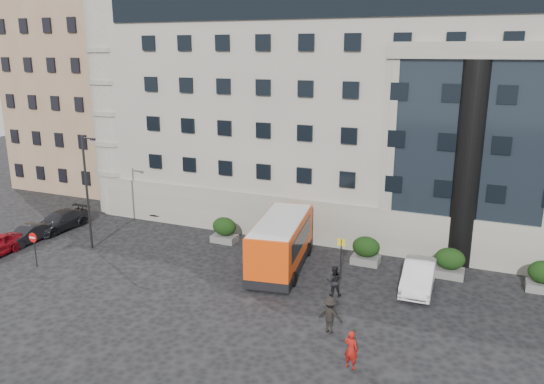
# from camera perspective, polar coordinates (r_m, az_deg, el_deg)

# --- Properties ---
(ground) EXTENTS (120.00, 120.00, 0.00)m
(ground) POSITION_cam_1_polar(r_m,az_deg,el_deg) (30.86, -5.36, -11.02)
(ground) COLOR black
(ground) RESTS_ON ground
(civic_building) EXTENTS (44.00, 24.00, 18.00)m
(civic_building) POSITION_cam_1_polar(r_m,az_deg,el_deg) (47.08, 14.08, 9.10)
(civic_building) COLOR gray
(civic_building) RESTS_ON ground
(entrance_column) EXTENTS (1.80, 1.80, 13.00)m
(entrance_column) POSITION_cam_1_polar(r_m,az_deg,el_deg) (35.31, 20.32, 2.63)
(entrance_column) COLOR black
(entrance_column) RESTS_ON ground
(apartment_near) EXTENTS (14.00, 14.00, 20.00)m
(apartment_near) POSITION_cam_1_polar(r_m,az_deg,el_deg) (58.07, -17.42, 10.91)
(apartment_near) COLOR #8D6D52
(apartment_near) RESTS_ON ground
(apartment_far) EXTENTS (13.00, 13.00, 22.00)m
(apartment_far) POSITION_cam_1_polar(r_m,az_deg,el_deg) (74.28, -10.16, 12.90)
(apartment_far) COLOR #83634C
(apartment_far) RESTS_ON ground
(hedge_a) EXTENTS (1.80, 1.26, 1.84)m
(hedge_a) POSITION_cam_1_polar(r_m,az_deg,el_deg) (38.61, -5.14, -4.05)
(hedge_a) COLOR #5B5B58
(hedge_a) RESTS_ON ground
(hedge_b) EXTENTS (1.80, 1.26, 1.84)m
(hedge_b) POSITION_cam_1_polar(r_m,az_deg,el_deg) (36.56, 2.09, -5.11)
(hedge_b) COLOR #5B5B58
(hedge_b) RESTS_ON ground
(hedge_c) EXTENTS (1.80, 1.26, 1.84)m
(hedge_c) POSITION_cam_1_polar(r_m,az_deg,el_deg) (35.17, 10.07, -6.18)
(hedge_c) COLOR #5B5B58
(hedge_c) RESTS_ON ground
(hedge_d) EXTENTS (1.80, 1.26, 1.84)m
(hedge_d) POSITION_cam_1_polar(r_m,az_deg,el_deg) (34.51, 18.56, -7.19)
(hedge_d) COLOR #5B5B58
(hedge_d) RESTS_ON ground
(hedge_e) EXTENTS (1.80, 1.26, 1.84)m
(hedge_e) POSITION_cam_1_polar(r_m,az_deg,el_deg) (34.63, 27.22, -8.05)
(hedge_e) COLOR #5B5B58
(hedge_e) RESTS_ON ground
(street_lamp) EXTENTS (1.16, 0.18, 8.00)m
(street_lamp) POSITION_cam_1_polar(r_m,az_deg,el_deg) (38.35, -19.24, 0.38)
(street_lamp) COLOR #262628
(street_lamp) RESTS_ON ground
(bus_stop_sign) EXTENTS (0.50, 0.08, 2.52)m
(bus_stop_sign) POSITION_cam_1_polar(r_m,az_deg,el_deg) (32.54, 7.44, -6.34)
(bus_stop_sign) COLOR #262628
(bus_stop_sign) RESTS_ON ground
(no_entry_sign) EXTENTS (0.64, 0.16, 2.32)m
(no_entry_sign) POSITION_cam_1_polar(r_m,az_deg,el_deg) (37.13, -24.26, -4.99)
(no_entry_sign) COLOR #262628
(no_entry_sign) RESTS_ON ground
(minibus) EXTENTS (3.90, 8.12, 3.25)m
(minibus) POSITION_cam_1_polar(r_m,az_deg,el_deg) (33.66, 0.97, -5.36)
(minibus) COLOR #E6420A
(minibus) RESTS_ON ground
(red_truck) EXTENTS (2.99, 5.71, 2.97)m
(red_truck) POSITION_cam_1_polar(r_m,az_deg,el_deg) (53.36, -11.44, 1.76)
(red_truck) COLOR #9C260B
(red_truck) RESTS_ON ground
(parked_car_b) EXTENTS (1.41, 3.82, 1.25)m
(parked_car_b) POSITION_cam_1_polar(r_m,az_deg,el_deg) (42.21, -24.84, -4.19)
(parked_car_b) COLOR black
(parked_car_b) RESTS_ON ground
(parked_car_c) EXTENTS (2.15, 4.96, 1.42)m
(parked_car_c) POSITION_cam_1_polar(r_m,az_deg,el_deg) (44.24, -21.84, -2.90)
(parked_car_c) COLOR black
(parked_car_c) RESTS_ON ground
(parked_car_d) EXTENTS (2.20, 4.52, 1.24)m
(parked_car_d) POSITION_cam_1_polar(r_m,az_deg,el_deg) (45.79, -11.01, -1.60)
(parked_car_d) COLOR black
(parked_car_d) RESTS_ON ground
(white_taxi) EXTENTS (1.92, 4.97, 1.62)m
(white_taxi) POSITION_cam_1_polar(r_m,az_deg,el_deg) (32.36, 15.48, -8.68)
(white_taxi) COLOR white
(white_taxi) RESTS_ON ground
(pedestrian_a) EXTENTS (0.73, 0.56, 1.80)m
(pedestrian_a) POSITION_cam_1_polar(r_m,az_deg,el_deg) (24.34, 8.49, -16.41)
(pedestrian_a) COLOR maroon
(pedestrian_a) RESTS_ON ground
(pedestrian_b) EXTENTS (1.05, 0.93, 1.80)m
(pedestrian_b) POSITION_cam_1_polar(r_m,az_deg,el_deg) (30.56, 6.68, -9.47)
(pedestrian_b) COLOR black
(pedestrian_b) RESTS_ON ground
(pedestrian_c) EXTENTS (1.24, 0.76, 1.86)m
(pedestrian_c) POSITION_cam_1_polar(r_m,az_deg,el_deg) (26.88, 6.26, -13.00)
(pedestrian_c) COLOR black
(pedestrian_c) RESTS_ON ground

